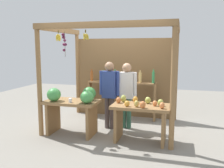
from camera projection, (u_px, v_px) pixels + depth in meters
name	position (u px, v px, depth m)	size (l,w,h in m)	color
ground_plane	(114.00, 127.00, 5.93)	(12.00, 12.00, 0.00)	gray
market_stall	(119.00, 68.00, 6.16)	(2.89, 2.12, 2.40)	olive
fruit_counter_left	(74.00, 104.00, 5.30)	(1.17, 0.70, 1.05)	olive
fruit_counter_right	(141.00, 114.00, 4.93)	(1.17, 0.64, 0.91)	olive
bottle_shelf_unit	(121.00, 89.00, 6.54)	(1.85, 0.22, 1.36)	olive
vendor_man	(109.00, 89.00, 5.69)	(0.48, 0.21, 1.58)	#4B3F3F
vendor_woman	(127.00, 90.00, 5.70)	(0.48, 0.21, 1.55)	#315F48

